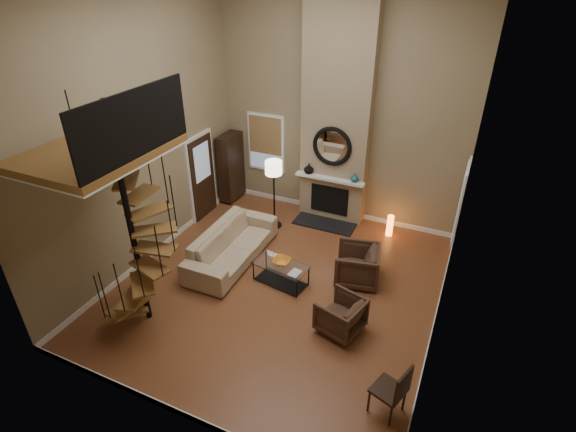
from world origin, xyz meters
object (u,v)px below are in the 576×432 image
at_px(armchair_near, 361,266).
at_px(coffee_table, 281,271).
at_px(floor_lamp, 274,173).
at_px(armchair_far, 344,317).
at_px(sofa, 232,244).
at_px(accent_lamp, 390,226).
at_px(hutch, 231,167).
at_px(side_chair, 394,389).

height_order(armchair_near, coffee_table, armchair_near).
relative_size(armchair_near, floor_lamp, 0.50).
height_order(armchair_far, coffee_table, armchair_far).
distance_m(armchair_near, floor_lamp, 2.98).
distance_m(sofa, accent_lamp, 3.73).
bearing_deg(hutch, accent_lamp, -0.73).
bearing_deg(accent_lamp, armchair_near, -94.27).
bearing_deg(armchair_far, coffee_table, -101.44).
distance_m(hutch, accent_lamp, 4.36).
distance_m(sofa, armchair_far, 3.07).
height_order(sofa, coffee_table, sofa).
bearing_deg(floor_lamp, accent_lamp, 15.48).
relative_size(hutch, accent_lamp, 3.26).
relative_size(sofa, floor_lamp, 1.48).
height_order(armchair_near, accent_lamp, armchair_near).
height_order(floor_lamp, side_chair, floor_lamp).
xyz_separation_m(armchair_far, accent_lamp, (0.00, 3.46, -0.10)).
distance_m(floor_lamp, side_chair, 5.58).
height_order(sofa, accent_lamp, sofa).
bearing_deg(side_chair, sofa, 149.64).
relative_size(hutch, sofa, 0.70).
height_order(coffee_table, floor_lamp, floor_lamp).
relative_size(armchair_near, side_chair, 0.92).
distance_m(armchair_near, side_chair, 3.08).
relative_size(armchair_far, floor_lamp, 0.42).
relative_size(floor_lamp, side_chair, 1.82).
bearing_deg(sofa, side_chair, -121.16).
height_order(sofa, armchair_near, sofa).
height_order(hutch, side_chair, hutch).
bearing_deg(floor_lamp, side_chair, -46.41).
bearing_deg(armchair_near, coffee_table, -74.66).
height_order(coffee_table, side_chair, side_chair).
bearing_deg(side_chair, hutch, 138.72).
distance_m(armchair_near, accent_lamp, 1.93).
xyz_separation_m(sofa, floor_lamp, (0.22, 1.64, 1.02)).
height_order(hutch, coffee_table, hutch).
bearing_deg(hutch, floor_lamp, -25.63).
xyz_separation_m(hutch, coffee_table, (2.73, -2.73, -0.67)).
xyz_separation_m(sofa, armchair_far, (2.87, -1.09, -0.04)).
height_order(armchair_far, side_chair, side_chair).
distance_m(armchair_far, side_chair, 1.71).
bearing_deg(side_chair, coffee_table, 142.92).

